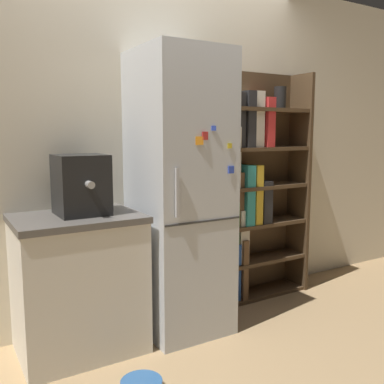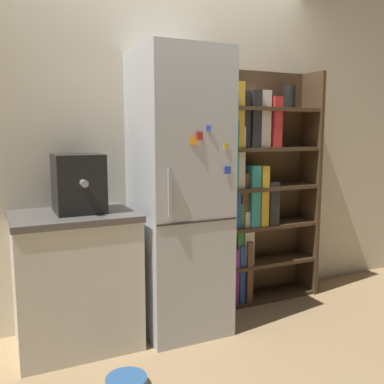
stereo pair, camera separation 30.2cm
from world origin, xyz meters
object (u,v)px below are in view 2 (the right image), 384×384
at_px(refrigerator, 178,193).
at_px(espresso_machine, 78,183).
at_px(bookshelf, 250,190).
at_px(pet_bowl, 126,382).

distance_m(refrigerator, espresso_machine, 0.68).
bearing_deg(refrigerator, espresso_machine, 175.96).
height_order(bookshelf, pet_bowl, bookshelf).
relative_size(refrigerator, pet_bowl, 8.43).
bearing_deg(espresso_machine, bookshelf, 6.20).
bearing_deg(pet_bowl, espresso_machine, 99.35).
bearing_deg(refrigerator, pet_bowl, -133.89).
distance_m(refrigerator, pet_bowl, 1.24).
height_order(espresso_machine, pet_bowl, espresso_machine).
bearing_deg(pet_bowl, refrigerator, 46.11).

